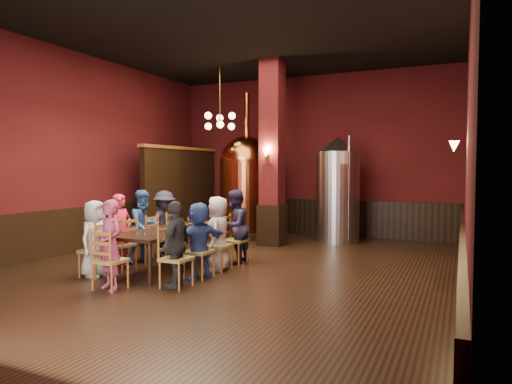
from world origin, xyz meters
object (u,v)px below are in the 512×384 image
at_px(person_1, 121,231).
at_px(copper_kettle, 247,185).
at_px(person_0, 95,238).
at_px(rose_vase, 198,214).
at_px(dining_table, 169,233).
at_px(person_2, 144,226).
at_px(steel_vessel, 338,190).

height_order(person_1, copper_kettle, copper_kettle).
relative_size(person_0, rose_vase, 4.06).
distance_m(dining_table, copper_kettle, 4.37).
bearing_deg(dining_table, copper_kettle, 96.49).
bearing_deg(dining_table, person_0, -130.36).
xyz_separation_m(dining_table, person_1, (-0.85, -0.32, 0.02)).
bearing_deg(copper_kettle, person_1, -95.04).
distance_m(dining_table, rose_vase, 0.89).
relative_size(person_0, person_2, 0.92).
bearing_deg(person_2, person_0, -165.09).
relative_size(person_2, steel_vessel, 0.54).
relative_size(person_1, person_2, 0.97).
xyz_separation_m(person_1, person_2, (0.01, 0.66, 0.02)).
bearing_deg(steel_vessel, person_0, -118.14).
xyz_separation_m(person_1, rose_vase, (0.95, 1.17, 0.26)).
distance_m(person_1, rose_vase, 1.53).
height_order(dining_table, person_2, person_2).
relative_size(dining_table, steel_vessel, 0.90).
height_order(dining_table, copper_kettle, copper_kettle).
distance_m(dining_table, person_0, 1.31).
xyz_separation_m(person_0, copper_kettle, (0.41, 5.28, 0.77)).
xyz_separation_m(person_2, rose_vase, (0.94, 0.51, 0.24)).
xyz_separation_m(person_0, person_1, (0.01, 0.67, 0.04)).
bearing_deg(person_2, steel_vessel, -19.73).
bearing_deg(person_0, person_1, -4.67).
height_order(dining_table, steel_vessel, steel_vessel).
height_order(person_0, person_2, person_2).
xyz_separation_m(dining_table, steel_vessel, (2.05, 4.44, 0.65)).
xyz_separation_m(dining_table, person_0, (-0.86, -0.99, -0.02)).
bearing_deg(person_0, rose_vase, -31.58).
relative_size(dining_table, copper_kettle, 0.61).
distance_m(person_2, copper_kettle, 4.03).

